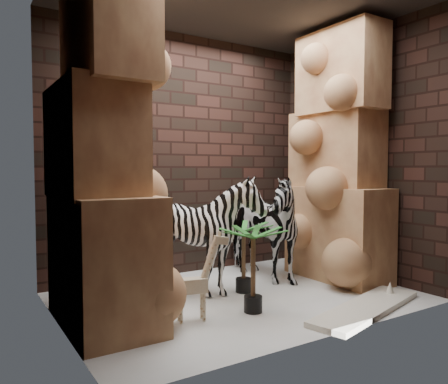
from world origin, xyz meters
TOP-DOWN VIEW (x-y plane):
  - floor at (0.00, 0.00)m, footprint 3.50×3.50m
  - ceiling at (0.00, 0.00)m, footprint 3.50×3.50m
  - wall_back at (0.00, 1.25)m, footprint 3.50×0.00m
  - wall_front at (0.00, -1.25)m, footprint 3.50×0.00m
  - wall_left at (-1.75, 0.00)m, footprint 0.00×3.00m
  - wall_right at (1.75, 0.00)m, footprint 0.00×3.00m
  - rock_pillar_left at (-1.40, 0.00)m, footprint 0.68×1.30m
  - rock_pillar_right at (1.42, 0.00)m, footprint 0.58×1.25m
  - zebra_right at (0.60, 0.50)m, footprint 0.70×1.25m
  - zebra_left at (-0.27, 0.26)m, footprint 1.30×1.47m
  - giraffe_toy at (-0.75, -0.36)m, footprint 0.43×0.23m
  - palm_front at (0.13, 0.12)m, footprint 0.36×0.36m
  - palm_back at (-0.16, -0.46)m, footprint 0.36×0.36m
  - surfboard at (0.76, -0.99)m, footprint 1.60×0.76m

SIDE VIEW (x-z plane):
  - floor at x=0.00m, z-range 0.00..0.00m
  - surfboard at x=0.76m, z-range 0.00..0.05m
  - palm_front at x=0.13m, z-range 0.00..0.76m
  - giraffe_toy at x=-0.75m, z-range 0.00..0.79m
  - palm_back at x=-0.16m, z-range 0.00..0.79m
  - zebra_left at x=-0.27m, z-range 0.00..1.14m
  - zebra_right at x=0.60m, z-range 0.00..1.46m
  - wall_back at x=0.00m, z-range -0.25..3.25m
  - wall_front at x=0.00m, z-range -0.25..3.25m
  - wall_left at x=-1.75m, z-range 0.00..3.00m
  - wall_right at x=1.75m, z-range 0.00..3.00m
  - rock_pillar_left at x=-1.40m, z-range 0.00..3.00m
  - rock_pillar_right at x=1.42m, z-range 0.00..3.00m
  - ceiling at x=0.00m, z-range 3.00..3.00m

